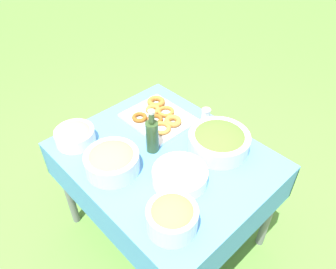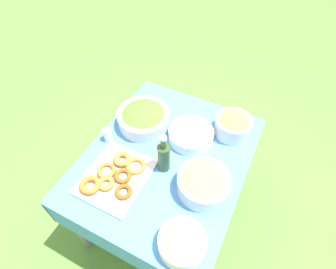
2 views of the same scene
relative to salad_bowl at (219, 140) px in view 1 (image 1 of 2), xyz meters
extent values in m
plane|color=#568C38|center=(0.17, 0.25, -0.80)|extent=(14.00, 14.00, 0.00)
cube|color=#4C8CD1|center=(0.17, 0.25, -0.07)|extent=(1.12, 0.91, 0.02)
cube|color=#4C8CD1|center=(0.17, -0.20, -0.20)|extent=(1.12, 0.01, 0.22)
cube|color=#4C8CD1|center=(0.17, 0.70, -0.20)|extent=(1.12, 0.01, 0.22)
cube|color=#4C8CD1|center=(-0.38, 0.25, -0.20)|extent=(0.01, 0.91, 0.22)
cube|color=#4C8CD1|center=(0.72, 0.25, -0.20)|extent=(0.01, 0.91, 0.22)
cylinder|color=slate|center=(-0.33, -0.15, -0.44)|extent=(0.05, 0.05, 0.71)
cylinder|color=slate|center=(0.67, -0.15, -0.44)|extent=(0.05, 0.05, 0.71)
cylinder|color=slate|center=(0.67, 0.64, -0.44)|extent=(0.05, 0.05, 0.71)
cylinder|color=silver|center=(0.00, 0.00, -0.01)|extent=(0.33, 0.33, 0.10)
ellipsoid|color=#51892D|center=(0.00, 0.00, 0.02)|extent=(0.29, 0.29, 0.07)
cylinder|color=white|center=(0.59, 0.54, -0.02)|extent=(0.22, 0.22, 0.08)
ellipsoid|color=tan|center=(0.59, 0.54, 0.00)|extent=(0.19, 0.19, 0.07)
cube|color=silver|center=(0.42, 0.06, -0.05)|extent=(0.39, 0.33, 0.02)
torus|color=#B27533|center=(0.32, 0.04, -0.03)|extent=(0.14, 0.14, 0.03)
torus|color=#A36628|center=(0.42, 0.00, -0.03)|extent=(0.15, 0.15, 0.02)
torus|color=#B27533|center=(0.49, 0.05, -0.03)|extent=(0.11, 0.11, 0.03)
torus|color=#A36628|center=(0.54, -0.02, -0.03)|extent=(0.14, 0.14, 0.03)
torus|color=brown|center=(0.49, 0.16, -0.03)|extent=(0.12, 0.12, 0.03)
torus|color=brown|center=(0.41, 0.10, -0.03)|extent=(0.13, 0.13, 0.03)
torus|color=#B27533|center=(0.32, 0.13, -0.03)|extent=(0.15, 0.15, 0.03)
cylinder|color=white|center=(-0.02, 0.32, -0.06)|extent=(0.27, 0.27, 0.01)
cylinder|color=white|center=(-0.02, 0.32, -0.04)|extent=(0.27, 0.27, 0.01)
cylinder|color=white|center=(-0.02, 0.32, -0.03)|extent=(0.27, 0.27, 0.01)
cylinder|color=white|center=(-0.02, 0.32, -0.02)|extent=(0.27, 0.27, 0.01)
cylinder|color=white|center=(-0.02, 0.32, -0.01)|extent=(0.27, 0.27, 0.01)
cylinder|color=white|center=(-0.02, 0.32, 0.00)|extent=(0.27, 0.27, 0.01)
cylinder|color=#2D4723|center=(0.24, 0.27, 0.03)|extent=(0.07, 0.07, 0.19)
cylinder|color=#2D4723|center=(0.24, 0.27, 0.16)|extent=(0.03, 0.03, 0.07)
cylinder|color=#B7B7B7|center=(0.24, 0.27, 0.20)|extent=(0.04, 0.04, 0.01)
cylinder|color=silver|center=(0.27, 0.52, -0.01)|extent=(0.28, 0.28, 0.10)
ellipsoid|color=#ADCC59|center=(0.27, 0.52, 0.03)|extent=(0.25, 0.25, 0.07)
cylinder|color=silver|center=(-0.18, 0.53, 0.00)|extent=(0.22, 0.22, 0.12)
ellipsoid|color=olive|center=(-0.18, 0.53, 0.04)|extent=(0.20, 0.20, 0.07)
cylinder|color=white|center=(0.21, -0.13, -0.02)|extent=(0.05, 0.05, 0.08)
cylinder|color=silver|center=(0.21, -0.13, 0.02)|extent=(0.05, 0.05, 0.01)
camera|label=1|loc=(-0.77, 1.11, 1.19)|focal=35.00mm
camera|label=2|loc=(0.97, 0.66, 1.20)|focal=28.00mm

